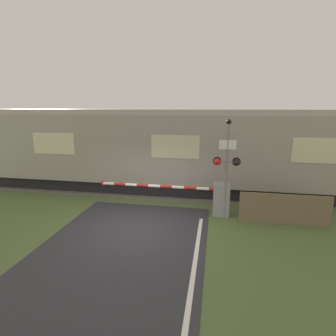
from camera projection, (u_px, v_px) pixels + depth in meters
ground_plane at (136, 226)px, 9.02m from camera, size 80.00×80.00×0.00m
track_bed at (162, 189)px, 13.14m from camera, size 36.00×3.20×0.13m
train at (180, 150)px, 12.53m from camera, size 20.68×2.83×3.92m
crossing_barrier at (212, 197)px, 9.87m from camera, size 5.08×0.44×1.25m
signal_post at (227, 164)px, 9.30m from camera, size 0.97×0.26×3.61m
roadside_fence at (284, 209)px, 9.09m from camera, size 3.04×0.06×1.10m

